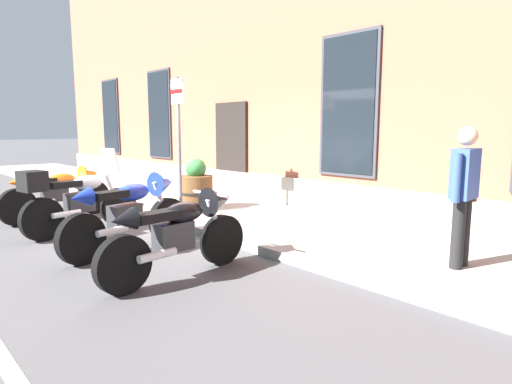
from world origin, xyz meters
TOP-DOWN VIEW (x-y plane):
  - ground_plane at (0.00, 0.00)m, footprint 140.00×140.00m
  - sidewalk at (0.00, 1.32)m, footprint 29.02×2.64m
  - brick_pub_facade at (0.00, 5.14)m, footprint 23.02×5.10m
  - motorcycle_orange_sport at (-2.12, -1.13)m, footprint 0.65×2.11m
  - motorcycle_silver_touring at (-0.72, -1.36)m, footprint 0.74×2.00m
  - motorcycle_blue_sport at (0.77, -1.13)m, footprint 0.72×2.08m
  - motorcycle_black_sport at (2.16, -1.20)m, footprint 0.62×2.00m
  - pedestrian_blue_top at (4.32, 1.11)m, footprint 0.22×0.66m
  - parking_sign at (-0.48, 0.44)m, footprint 0.36×0.07m
  - barrel_planter at (-0.70, 0.95)m, footprint 0.68×0.68m

SIDE VIEW (x-z plane):
  - ground_plane at x=0.00m, z-range 0.00..0.00m
  - sidewalk at x=0.00m, z-range 0.00..0.13m
  - barrel_planter at x=-0.70m, z-range 0.04..1.04m
  - motorcycle_orange_sport at x=-2.12m, z-range 0.05..1.04m
  - motorcycle_black_sport at x=2.16m, z-range 0.05..1.04m
  - motorcycle_silver_touring at x=-0.72m, z-range -0.12..1.25m
  - motorcycle_blue_sport at x=0.77m, z-range 0.04..1.11m
  - pedestrian_blue_top at x=4.32m, z-range 0.22..1.81m
  - parking_sign at x=-0.48m, z-range 0.49..2.96m
  - brick_pub_facade at x=0.00m, z-range -0.01..8.63m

